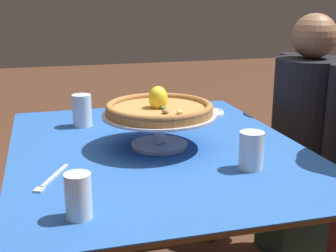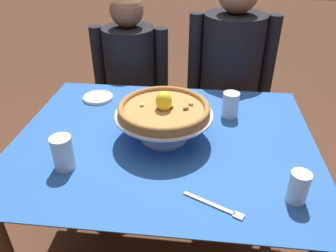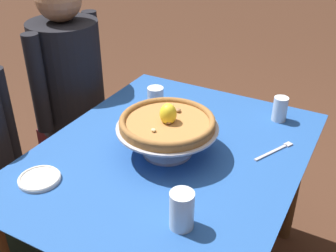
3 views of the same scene
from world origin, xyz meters
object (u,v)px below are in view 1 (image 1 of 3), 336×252
pizza_stand (159,124)px  dinner_fork (51,179)px  pizza (159,108)px  side_plate (207,113)px  water_glass_front_left (82,112)px  water_glass_front_right (78,199)px  diner_left (305,148)px  water_glass_back_right (251,153)px

pizza_stand → dinner_fork: pizza_stand is taller
pizza_stand → pizza: pizza is taller
pizza_stand → dinner_fork: size_ratio=2.03×
pizza_stand → side_plate: pizza_stand is taller
water_glass_front_left → water_glass_front_right: bearing=-5.9°
side_plate → dinner_fork: (0.59, -0.69, -0.01)m
pizza → water_glass_front_right: 0.57m
water_glass_front_left → diner_left: 1.04m
water_glass_front_right → side_plate: 1.05m
pizza → water_glass_back_right: pizza is taller
water_glass_back_right → side_plate: bearing=171.4°
dinner_fork → diner_left: size_ratio=0.17×
water_glass_front_right → water_glass_front_left: size_ratio=0.87×
water_glass_front_left → water_glass_back_right: bearing=36.0°
water_glass_back_right → water_glass_front_left: size_ratio=0.90×
side_plate → diner_left: size_ratio=0.13×
water_glass_back_right → dinner_fork: bearing=-96.5°
pizza_stand → water_glass_front_left: size_ratio=3.06×
pizza → pizza_stand: bearing=89.5°
pizza_stand → dinner_fork: (0.21, -0.38, -0.08)m
pizza → side_plate: pizza is taller
pizza → diner_left: 0.90m
side_plate → water_glass_front_left: bearing=-85.7°
water_glass_front_left → diner_left: size_ratio=0.11×
water_glass_back_right → diner_left: (-0.59, 0.56, -0.22)m
pizza → water_glass_front_right: bearing=-34.2°
pizza_stand → water_glass_front_right: pizza_stand is taller
pizza_stand → water_glass_back_right: pizza_stand is taller
water_glass_front_left → diner_left: diner_left is taller
water_glass_back_right → dinner_fork: 0.60m
pizza → water_glass_front_left: 0.42m
water_glass_back_right → water_glass_front_right: bearing=-70.7°
water_glass_front_right → diner_left: (-0.78, 1.09, -0.22)m
pizza_stand → diner_left: (-0.31, 0.78, -0.26)m
pizza → water_glass_front_left: size_ratio=2.85×
pizza → diner_left: size_ratio=0.32×
pizza_stand → diner_left: bearing=111.8°
pizza_stand → water_glass_front_left: (-0.34, -0.23, -0.03)m
water_glass_back_right → diner_left: diner_left is taller
water_glass_front_right → dinner_fork: water_glass_front_right is taller
pizza_stand → water_glass_back_right: bearing=37.6°
water_glass_front_left → dinner_fork: water_glass_front_left is taller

